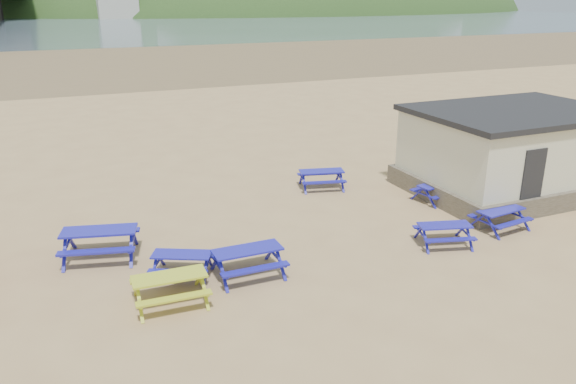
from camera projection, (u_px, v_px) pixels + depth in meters
name	position (u px, v px, depth m)	size (l,w,h in m)	color
ground	(263.00, 245.00, 16.94)	(400.00, 400.00, 0.00)	tan
wet_sand	(92.00, 60.00, 64.53)	(400.00, 400.00, 0.00)	brown
sea	(55.00, 20.00, 164.04)	(400.00, 400.00, 0.00)	#455763
picnic_table_blue_a	(100.00, 244.00, 15.97)	(2.42, 2.14, 0.87)	#2315AB
picnic_table_blue_b	(321.00, 179.00, 21.79)	(1.99, 1.75, 0.71)	#2315AB
picnic_table_blue_c	(437.00, 192.00, 20.49)	(1.72, 1.48, 0.64)	#2315AB
picnic_table_blue_d	(182.00, 265.00, 14.97)	(1.96, 1.82, 0.65)	#2315AB
picnic_table_blue_e	(444.00, 235.00, 16.86)	(1.85, 1.65, 0.65)	#2315AB
picnic_table_blue_f	(500.00, 219.00, 17.98)	(1.74, 1.46, 0.67)	#2315AB
picnic_table_yellow	(170.00, 289.00, 13.63)	(1.84, 1.51, 0.75)	gold
amenity_block	(512.00, 150.00, 21.22)	(7.40, 5.40, 3.15)	#665B4C
headland_town	(267.00, 34.00, 252.71)	(264.00, 144.00, 108.00)	#2D4C1E
picnic_table_blue_g	(248.00, 262.00, 14.99)	(1.85, 1.49, 0.77)	#2315AB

